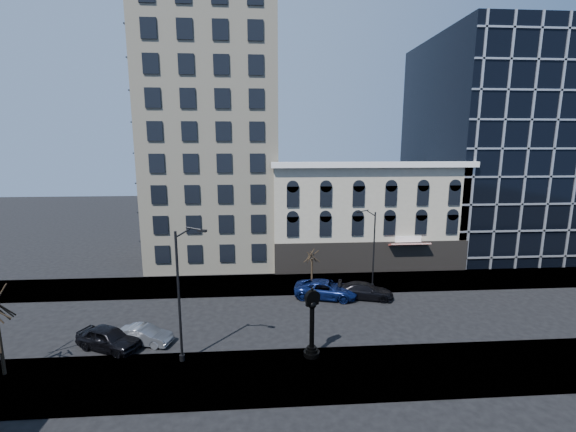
{
  "coord_description": "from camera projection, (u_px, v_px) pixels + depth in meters",
  "views": [
    {
      "loc": [
        -0.39,
        -29.97,
        14.41
      ],
      "look_at": [
        2.0,
        4.0,
        8.0
      ],
      "focal_mm": 24.0,
      "sensor_mm": 36.0,
      "label": 1
    }
  ],
  "objects": [
    {
      "name": "car_near_b",
      "position": [
        144.0,
        335.0,
        28.06
      ],
      "size": [
        4.28,
        2.43,
        1.33
      ],
      "primitive_type": "imported",
      "rotation": [
        0.0,
        0.0,
        1.3
      ],
      "color": "#595B60",
      "rests_on": "ground"
    },
    {
      "name": "glass_office",
      "position": [
        499.0,
        147.0,
        52.19
      ],
      "size": [
        20.0,
        20.15,
        28.0
      ],
      "color": "black",
      "rests_on": "ground"
    },
    {
      "name": "bare_tree_far",
      "position": [
        312.0,
        253.0,
        39.31
      ],
      "size": [
        2.52,
        2.52,
        4.33
      ],
      "color": "#312518",
      "rests_on": "sidewalk_far"
    },
    {
      "name": "victorian_row",
      "position": [
        362.0,
        213.0,
        47.37
      ],
      "size": [
        22.6,
        11.19,
        12.5
      ],
      "color": "#B1A891",
      "rests_on": "ground"
    },
    {
      "name": "cream_tower",
      "position": [
        213.0,
        103.0,
        46.59
      ],
      "size": [
        15.9,
        15.4,
        42.5
      ],
      "color": "beige",
      "rests_on": "ground"
    },
    {
      "name": "street_lamp_near",
      "position": [
        186.0,
        260.0,
        24.26
      ],
      "size": [
        2.33,
        1.09,
        9.4
      ],
      "rotation": [
        0.0,
        0.0,
        -0.36
      ],
      "color": "black",
      "rests_on": "sidewalk_near"
    },
    {
      "name": "street_lamp_far",
      "position": [
        370.0,
        228.0,
        37.56
      ],
      "size": [
        2.02,
        0.96,
        8.18
      ],
      "rotation": [
        0.0,
        0.0,
        3.51
      ],
      "color": "black",
      "rests_on": "sidewalk_far"
    },
    {
      "name": "street_clock",
      "position": [
        312.0,
        325.0,
        25.96
      ],
      "size": [
        1.12,
        1.12,
        4.92
      ],
      "rotation": [
        0.0,
        0.0,
        0.42
      ],
      "color": "black",
      "rests_on": "sidewalk_near"
    },
    {
      "name": "ground",
      "position": [
        267.0,
        319.0,
        32.08
      ],
      "size": [
        160.0,
        160.0,
        0.0
      ],
      "primitive_type": "plane",
      "color": "black",
      "rests_on": "ground"
    },
    {
      "name": "car_far_a",
      "position": [
        326.0,
        289.0,
        36.46
      ],
      "size": [
        6.46,
        4.14,
        1.66
      ],
      "primitive_type": "imported",
      "rotation": [
        0.0,
        0.0,
        1.32
      ],
      "color": "#0C194C",
      "rests_on": "ground"
    },
    {
      "name": "sidewalk_near",
      "position": [
        270.0,
        375.0,
        24.22
      ],
      "size": [
        160.0,
        6.0,
        0.12
      ],
      "primitive_type": "cube",
      "color": "gray",
      "rests_on": "ground"
    },
    {
      "name": "sidewalk_far",
      "position": [
        266.0,
        284.0,
        39.91
      ],
      "size": [
        160.0,
        6.0,
        0.12
      ],
      "primitive_type": "cube",
      "color": "gray",
      "rests_on": "ground"
    },
    {
      "name": "car_far_b",
      "position": [
        365.0,
        291.0,
        36.33
      ],
      "size": [
        5.54,
        3.35,
        1.5
      ],
      "primitive_type": "imported",
      "rotation": [
        0.0,
        0.0,
        1.31
      ],
      "color": "black",
      "rests_on": "ground"
    },
    {
      "name": "car_near_a",
      "position": [
        109.0,
        338.0,
        27.32
      ],
      "size": [
        5.16,
        3.77,
        1.63
      ],
      "primitive_type": "imported",
      "rotation": [
        0.0,
        0.0,
        1.14
      ],
      "color": "black",
      "rests_on": "ground"
    }
  ]
}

